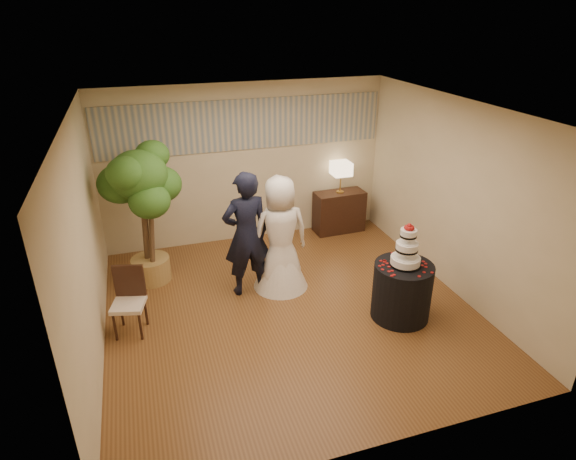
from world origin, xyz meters
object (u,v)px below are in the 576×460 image
object	(u,v)px
bride	(280,234)
side_chair	(128,303)
table_lamp	(341,177)
ficus_tree	(144,215)
console	(339,212)
groom	(246,235)
cake_table	(402,291)
wedding_cake	(407,245)

from	to	relation	value
bride	side_chair	distance (m)	2.31
table_lamp	ficus_tree	world-z (taller)	ficus_tree
console	table_lamp	size ratio (longest dim) A/B	1.61
groom	cake_table	size ratio (longest dim) A/B	2.36
bride	table_lamp	distance (m)	2.29
groom	wedding_cake	distance (m)	2.25
wedding_cake	console	bearing A→B (deg)	83.92
wedding_cake	table_lamp	xyz separation A→B (m)	(0.30, 2.85, -0.04)
cake_table	table_lamp	bearing A→B (deg)	83.92
table_lamp	side_chair	bearing A→B (deg)	-151.35
side_chair	ficus_tree	bearing A→B (deg)	90.60
cake_table	side_chair	distance (m)	3.62
bride	cake_table	xyz separation A→B (m)	(1.34, -1.26, -0.48)
groom	side_chair	distance (m)	1.84
console	bride	bearing A→B (deg)	-137.94
cake_table	console	size ratio (longest dim) A/B	0.86
groom	console	distance (m)	2.73
ficus_tree	side_chair	world-z (taller)	ficus_tree
wedding_cake	console	xyz separation A→B (m)	(0.30, 2.85, -0.72)
bride	side_chair	size ratio (longest dim) A/B	1.94
bride	ficus_tree	bearing A→B (deg)	-24.90
groom	table_lamp	size ratio (longest dim) A/B	3.26
table_lamp	wedding_cake	bearing A→B (deg)	-96.08
wedding_cake	console	distance (m)	2.96
groom	wedding_cake	bearing A→B (deg)	139.40
groom	bride	xyz separation A→B (m)	(0.51, -0.01, -0.06)
groom	cake_table	distance (m)	2.31
console	table_lamp	world-z (taller)	table_lamp
console	wedding_cake	bearing A→B (deg)	-98.06
bride	ficus_tree	world-z (taller)	ficus_tree
console	ficus_tree	world-z (taller)	ficus_tree
bride	wedding_cake	distance (m)	1.85
cake_table	table_lamp	distance (m)	2.95
cake_table	bride	bearing A→B (deg)	136.64
bride	console	distance (m)	2.34
groom	side_chair	size ratio (longest dim) A/B	2.08
bride	table_lamp	world-z (taller)	bride
cake_table	side_chair	bearing A→B (deg)	168.06
console	side_chair	world-z (taller)	side_chair
wedding_cake	table_lamp	size ratio (longest dim) A/B	1.05
cake_table	table_lamp	size ratio (longest dim) A/B	1.38
cake_table	console	xyz separation A→B (m)	(0.30, 2.85, -0.01)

